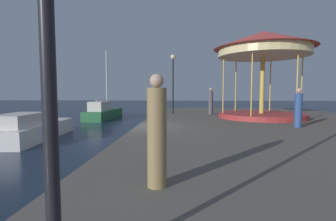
# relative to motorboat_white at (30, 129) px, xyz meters

# --- Properties ---
(ground_plane) EXTENTS (120.00, 120.00, 0.00)m
(ground_plane) POSITION_rel_motorboat_white_xyz_m (5.60, -0.26, -0.54)
(ground_plane) COLOR #162338
(quay_dock) EXTENTS (14.28, 28.49, 0.80)m
(quay_dock) POSITION_rel_motorboat_white_xyz_m (12.74, -0.26, -0.14)
(quay_dock) COLOR #5B564F
(quay_dock) RESTS_ON ground
(motorboat_white) EXTENTS (2.44, 5.90, 1.42)m
(motorboat_white) POSITION_rel_motorboat_white_xyz_m (0.00, 0.00, 0.00)
(motorboat_white) COLOR white
(motorboat_white) RESTS_ON ground
(sailboat_green) EXTENTS (1.96, 6.05, 6.42)m
(sailboat_green) POSITION_rel_motorboat_white_xyz_m (0.53, 9.98, 0.08)
(sailboat_green) COLOR #236638
(sailboat_green) RESTS_ON ground
(carousel) EXTENTS (6.20, 6.20, 5.47)m
(carousel) POSITION_rel_motorboat_white_xyz_m (12.89, 4.03, 4.35)
(carousel) COLOR #B23333
(carousel) RESTS_ON quay_dock
(lamp_post_mid_promenade) EXTENTS (0.36, 0.36, 4.50)m
(lamp_post_mid_promenade) POSITION_rel_motorboat_white_xyz_m (7.07, 6.86, 3.32)
(lamp_post_mid_promenade) COLOR black
(lamp_post_mid_promenade) RESTS_ON quay_dock
(bollard_north) EXTENTS (0.24, 0.24, 0.40)m
(bollard_north) POSITION_rel_motorboat_white_xyz_m (6.07, 2.64, 0.46)
(bollard_north) COLOR #2D2D33
(bollard_north) RESTS_ON quay_dock
(bollard_center) EXTENTS (0.24, 0.24, 0.40)m
(bollard_center) POSITION_rel_motorboat_white_xyz_m (6.08, 6.44, 0.46)
(bollard_center) COLOR #2D2D33
(bollard_center) RESTS_ON quay_dock
(bollard_south) EXTENTS (0.24, 0.24, 0.40)m
(bollard_south) POSITION_rel_motorboat_white_xyz_m (6.10, 11.09, 0.46)
(bollard_south) COLOR #2D2D33
(bollard_south) RESTS_ON quay_dock
(person_near_carousel) EXTENTS (0.34, 0.34, 1.97)m
(person_near_carousel) POSITION_rel_motorboat_white_xyz_m (7.43, -7.95, 1.18)
(person_near_carousel) COLOR #937A4C
(person_near_carousel) RESTS_ON quay_dock
(person_far_corner) EXTENTS (0.34, 0.34, 1.98)m
(person_far_corner) POSITION_rel_motorboat_white_xyz_m (9.93, 6.57, 1.19)
(person_far_corner) COLOR #514C56
(person_far_corner) RESTS_ON quay_dock
(person_by_the_water) EXTENTS (0.34, 0.34, 1.84)m
(person_by_the_water) POSITION_rel_motorboat_white_xyz_m (13.27, -0.21, 1.12)
(person_by_the_water) COLOR #2D4C8C
(person_by_the_water) RESTS_ON quay_dock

